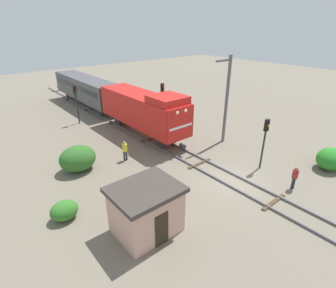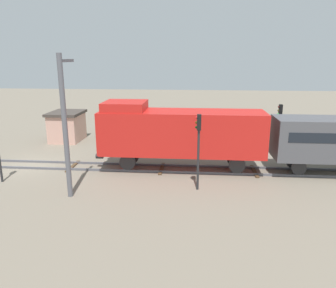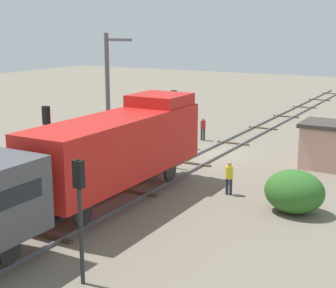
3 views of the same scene
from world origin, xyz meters
name	(u,v)px [view 3 (image 3 of 3)]	position (x,y,z in m)	size (l,w,h in m)	color
ground_plane	(215,153)	(0.00, 0.00, 0.00)	(115.90, 115.90, 0.00)	#756B5B
railway_track	(215,152)	(0.00, 0.00, 0.07)	(2.40, 77.27, 0.16)	#595960
locomotive	(121,144)	(0.00, 10.86, 2.77)	(2.90, 11.60, 4.60)	red
traffic_signal_near	(174,108)	(3.20, -0.19, 2.78)	(0.32, 0.34, 3.98)	#262628
traffic_signal_mid	(47,135)	(3.40, 12.16, 3.13)	(0.32, 0.34, 4.53)	#262628
traffic_signal_far	(80,199)	(-3.60, 18.38, 2.91)	(0.32, 0.34, 4.19)	#262628
worker_near_track	(203,127)	(2.40, -3.19, 1.00)	(0.38, 0.38, 1.70)	#262B38
worker_by_signal	(229,176)	(-4.20, 7.55, 1.00)	(0.38, 0.38, 1.70)	#262B38
catenary_mast	(109,94)	(4.94, 4.97, 4.18)	(1.94, 0.28, 7.87)	#595960
relay_hut	(331,145)	(-7.50, -0.07, 1.39)	(3.50, 2.90, 2.74)	#D19E8C
bush_near	(151,123)	(7.16, -3.61, 0.84)	(2.30, 1.88, 1.67)	#298026
bush_mid	(294,192)	(-7.75, 8.47, 0.99)	(2.72, 2.23, 1.98)	#2F6626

